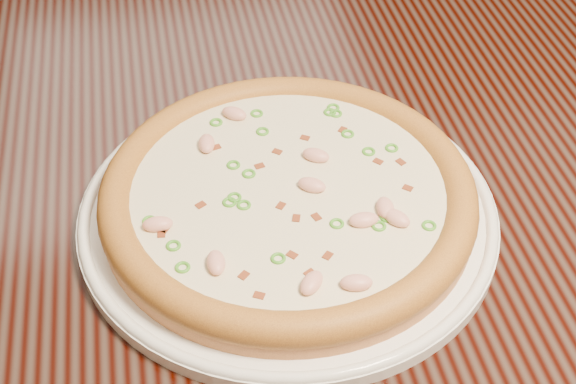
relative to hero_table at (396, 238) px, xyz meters
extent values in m
plane|color=black|center=(-0.08, 0.59, -0.65)|extent=(9.00, 9.00, 0.00)
cube|color=black|center=(0.00, 0.00, 0.08)|extent=(1.20, 0.80, 0.04)
cylinder|color=white|center=(-0.12, -0.05, 0.10)|extent=(0.35, 0.35, 0.01)
torus|color=white|center=(-0.12, -0.05, 0.11)|extent=(0.35, 0.35, 0.01)
cylinder|color=#C6824B|center=(-0.12, -0.05, 0.12)|extent=(0.31, 0.31, 0.02)
torus|color=#C4832D|center=(-0.12, -0.05, 0.13)|extent=(0.31, 0.31, 0.03)
cylinder|color=#F0E7C1|center=(-0.12, -0.05, 0.13)|extent=(0.26, 0.26, 0.00)
ellipsoid|color=#F2B29E|center=(-0.09, -0.02, 0.14)|extent=(0.03, 0.02, 0.01)
ellipsoid|color=#F2B29E|center=(-0.15, 0.05, 0.14)|extent=(0.03, 0.03, 0.01)
ellipsoid|color=#F2B29E|center=(-0.09, -0.16, 0.14)|extent=(0.03, 0.02, 0.01)
ellipsoid|color=#F2B29E|center=(-0.19, -0.12, 0.14)|extent=(0.01, 0.02, 0.01)
ellipsoid|color=#F2B29E|center=(-0.07, -0.10, 0.14)|extent=(0.02, 0.01, 0.01)
ellipsoid|color=#F2B29E|center=(-0.10, -0.05, 0.14)|extent=(0.03, 0.02, 0.01)
ellipsoid|color=#F2B29E|center=(-0.18, 0.02, 0.14)|extent=(0.02, 0.03, 0.01)
ellipsoid|color=#F2B29E|center=(-0.12, -0.16, 0.14)|extent=(0.03, 0.03, 0.01)
ellipsoid|color=#F2B29E|center=(-0.23, -0.08, 0.14)|extent=(0.02, 0.02, 0.01)
ellipsoid|color=#F2B29E|center=(-0.04, -0.10, 0.14)|extent=(0.03, 0.03, 0.01)
ellipsoid|color=#F2B29E|center=(-0.05, -0.09, 0.14)|extent=(0.02, 0.03, 0.01)
cube|color=maroon|center=(-0.13, -0.07, 0.13)|extent=(0.01, 0.01, 0.00)
cube|color=maroon|center=(-0.12, 0.00, 0.13)|extent=(0.01, 0.01, 0.00)
cube|color=maroon|center=(-0.09, 0.01, 0.13)|extent=(0.01, 0.01, 0.00)
cube|color=maroon|center=(-0.23, -0.08, 0.13)|extent=(0.01, 0.01, 0.00)
cube|color=maroon|center=(-0.10, -0.09, 0.13)|extent=(0.01, 0.01, 0.00)
cube|color=maroon|center=(-0.04, -0.03, 0.13)|extent=(0.01, 0.01, 0.00)
cube|color=maroon|center=(-0.02, -0.07, 0.13)|extent=(0.01, 0.01, 0.00)
cube|color=maroon|center=(-0.19, -0.06, 0.13)|extent=(0.01, 0.01, 0.00)
cube|color=maroon|center=(-0.06, 0.02, 0.13)|extent=(0.01, 0.01, 0.00)
cube|color=maroon|center=(-0.14, -0.02, 0.13)|extent=(0.01, 0.01, 0.00)
cube|color=maroon|center=(-0.17, 0.01, 0.13)|extent=(0.01, 0.01, 0.00)
cube|color=maroon|center=(-0.22, -0.08, 0.13)|extent=(0.01, 0.01, 0.00)
cube|color=maroon|center=(-0.16, -0.16, 0.13)|extent=(0.01, 0.01, 0.00)
cube|color=maroon|center=(-0.02, -0.04, 0.13)|extent=(0.01, 0.01, 0.00)
cube|color=maroon|center=(-0.13, -0.13, 0.13)|extent=(0.01, 0.01, 0.00)
cube|color=maroon|center=(-0.17, -0.14, 0.13)|extent=(0.01, 0.01, 0.00)
cube|color=maroon|center=(-0.12, -0.15, 0.13)|extent=(0.01, 0.01, 0.00)
cube|color=maroon|center=(-0.12, -0.09, 0.13)|extent=(0.01, 0.01, 0.00)
cube|color=maroon|center=(-0.10, -0.13, 0.13)|extent=(0.01, 0.01, 0.00)
torus|color=#459A25|center=(-0.02, -0.02, 0.13)|extent=(0.01, 0.01, 0.00)
torus|color=#459A25|center=(-0.17, 0.05, 0.13)|extent=(0.01, 0.01, 0.00)
torus|color=#459A25|center=(-0.13, 0.03, 0.13)|extent=(0.02, 0.02, 0.00)
torus|color=#459A25|center=(-0.14, -0.13, 0.13)|extent=(0.01, 0.01, 0.00)
torus|color=#459A25|center=(-0.17, 0.05, 0.13)|extent=(0.02, 0.02, 0.00)
torus|color=#459A25|center=(-0.09, -0.10, 0.13)|extent=(0.02, 0.02, 0.00)
torus|color=#459A25|center=(-0.22, -0.10, 0.13)|extent=(0.02, 0.02, 0.00)
torus|color=#459A25|center=(-0.06, 0.05, 0.13)|extent=(0.02, 0.02, 0.00)
torus|color=#459A25|center=(-0.06, -0.11, 0.13)|extent=(0.02, 0.02, 0.00)
torus|color=#459A25|center=(-0.02, -0.11, 0.13)|extent=(0.02, 0.02, 0.00)
torus|color=#459A25|center=(-0.05, -0.09, 0.13)|extent=(0.02, 0.02, 0.00)
torus|color=#459A25|center=(-0.23, -0.07, 0.13)|extent=(0.02, 0.02, 0.00)
torus|color=#459A25|center=(-0.05, -0.10, 0.13)|extent=(0.02, 0.02, 0.00)
torus|color=#459A25|center=(-0.13, 0.05, 0.13)|extent=(0.01, 0.01, 0.00)
torus|color=#459A25|center=(-0.04, -0.02, 0.13)|extent=(0.01, 0.01, 0.00)
torus|color=#459A25|center=(-0.05, 0.01, 0.13)|extent=(0.01, 0.01, 0.00)
torus|color=#459A25|center=(-0.06, 0.04, 0.13)|extent=(0.01, 0.01, 0.00)
torus|color=#459A25|center=(-0.06, 0.04, 0.13)|extent=(0.01, 0.01, 0.00)
torus|color=#459A25|center=(-0.21, -0.12, 0.13)|extent=(0.02, 0.02, 0.00)
torus|color=#459A25|center=(-0.17, -0.06, 0.13)|extent=(0.02, 0.02, 0.00)
torus|color=#459A25|center=(-0.15, -0.03, 0.13)|extent=(0.02, 0.02, 0.00)
torus|color=#459A25|center=(-0.16, -0.06, 0.13)|extent=(0.02, 0.02, 0.00)
torus|color=#459A25|center=(-0.17, -0.05, 0.13)|extent=(0.01, 0.01, 0.00)
torus|color=#459A25|center=(-0.16, -0.01, 0.13)|extent=(0.02, 0.02, 0.00)
camera|label=1|loc=(-0.21, -0.53, 0.58)|focal=50.00mm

